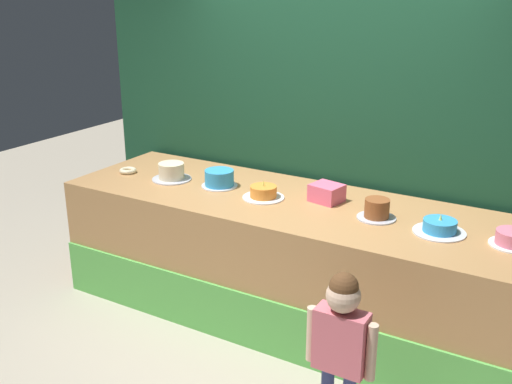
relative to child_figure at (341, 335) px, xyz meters
name	(u,v)px	position (x,y,z in m)	size (l,w,h in m)	color
ground_plane	(255,348)	(-0.84, 0.52, -0.67)	(12.00, 12.00, 0.00)	#ADA38E
stage_platform	(291,260)	(-0.84, 1.06, -0.20)	(3.53, 1.10, 0.94)	#B27F4C
curtain_backdrop	(330,129)	(-0.84, 1.70, 0.68)	(4.32, 0.08, 2.70)	#19472D
child_figure	(341,335)	(0.00, 0.00, 0.00)	(0.40, 0.18, 1.04)	#3F4C8C
pink_box	(327,193)	(-0.63, 1.19, 0.33)	(0.21, 0.19, 0.13)	#F96489
donut	(128,171)	(-2.34, 0.98, 0.29)	(0.14, 0.14, 0.04)	beige
cake_far_left	(171,172)	(-1.91, 1.02, 0.33)	(0.32, 0.32, 0.14)	silver
cake_left	(219,179)	(-1.48, 1.07, 0.33)	(0.28, 0.28, 0.13)	silver
cake_center_left	(263,193)	(-1.05, 1.01, 0.31)	(0.31, 0.31, 0.14)	white
cake_center_right	(377,210)	(-0.20, 1.05, 0.33)	(0.26, 0.26, 0.14)	silver
cake_right	(440,227)	(0.23, 1.01, 0.31)	(0.33, 0.33, 0.13)	silver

